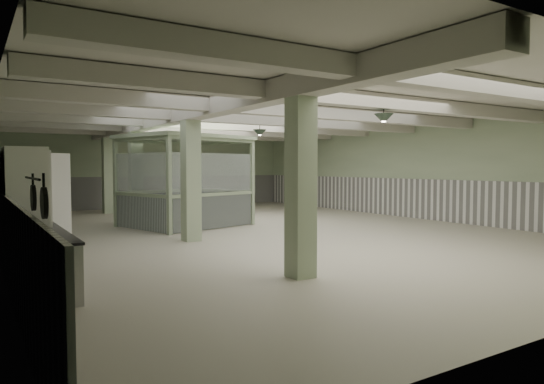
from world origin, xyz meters
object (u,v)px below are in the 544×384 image
prep_counter (33,251)px  filing_cabinet (234,206)px  walkin_cooler (23,208)px  guard_booth (185,166)px

prep_counter → filing_cabinet: size_ratio=4.32×
walkin_cooler → prep_counter: bearing=-82.7°
filing_cabinet → walkin_cooler: bearing=-152.6°
prep_counter → walkin_cooler: 0.99m
prep_counter → walkin_cooler: (-0.08, 0.66, 0.74)m
walkin_cooler → guard_booth: size_ratio=0.59×
guard_booth → filing_cabinet: guard_booth is taller
prep_counter → walkin_cooler: bearing=97.3°
walkin_cooler → filing_cabinet: size_ratio=2.34×
walkin_cooler → guard_booth: bearing=43.8°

